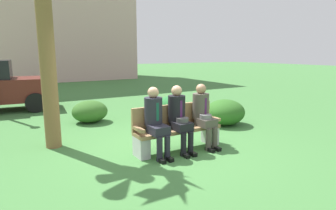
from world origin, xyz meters
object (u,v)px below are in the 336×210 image
park_bench (177,129)px  seated_man_middle (179,115)px  seated_man_right (203,112)px  shrub_near_bench (171,106)px  seated_man_left (156,118)px  shrub_far_lawn (225,112)px  shrub_mid_lawn (90,111)px

park_bench → seated_man_middle: (-0.03, -0.13, 0.30)m
seated_man_right → shrub_near_bench: 3.05m
seated_man_left → seated_man_middle: 0.52m
shrub_far_lawn → seated_man_middle: bearing=-152.9°
shrub_near_bench → shrub_mid_lawn: size_ratio=0.98×
seated_man_middle → shrub_far_lawn: seated_man_middle is taller
seated_man_middle → shrub_near_bench: bearing=61.6°
seated_man_middle → shrub_far_lawn: size_ratio=1.18×
park_bench → shrub_mid_lawn: 3.26m
park_bench → seated_man_right: seated_man_right is taller
park_bench → shrub_near_bench: (1.52, 2.74, -0.12)m
park_bench → shrub_far_lawn: park_bench is taller
seated_man_middle → seated_man_right: seated_man_middle is taller
seated_man_left → shrub_far_lawn: bearing=22.4°
shrub_near_bench → shrub_far_lawn: size_ratio=0.87×
seated_man_middle → park_bench: bearing=77.6°
seated_man_left → shrub_far_lawn: 2.95m
shrub_near_bench → shrub_far_lawn: 1.86m
shrub_mid_lawn → shrub_near_bench: bearing=-9.3°
seated_man_middle → shrub_mid_lawn: bearing=104.8°
shrub_far_lawn → shrub_near_bench: bearing=110.3°
seated_man_left → shrub_mid_lawn: (-0.35, 3.25, -0.42)m
seated_man_left → seated_man_right: bearing=-0.3°
seated_man_left → shrub_mid_lawn: seated_man_left is taller
park_bench → seated_man_left: (-0.54, -0.12, 0.31)m
shrub_near_bench → park_bench: bearing=-119.0°
shrub_near_bench → seated_man_left: bearing=-125.8°
seated_man_right → shrub_mid_lawn: seated_man_right is taller
park_bench → seated_man_right: 0.65m
seated_man_right → shrub_near_bench: size_ratio=1.36×
park_bench → seated_man_left: bearing=-167.1°
seated_man_left → seated_man_right: (1.11, -0.01, -0.01)m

